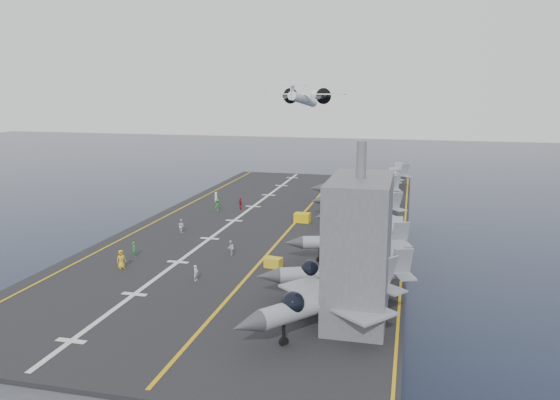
% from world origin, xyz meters
% --- Properties ---
extents(ground, '(500.00, 500.00, 0.00)m').
position_xyz_m(ground, '(0.00, 0.00, 0.00)').
color(ground, '#142135').
rests_on(ground, ground).
extents(hull, '(36.00, 90.00, 10.00)m').
position_xyz_m(hull, '(0.00, 0.00, 5.00)').
color(hull, '#56595E').
rests_on(hull, ground).
extents(flight_deck, '(38.00, 92.00, 0.40)m').
position_xyz_m(flight_deck, '(0.00, 0.00, 10.20)').
color(flight_deck, black).
rests_on(flight_deck, hull).
extents(foul_line, '(0.35, 90.00, 0.02)m').
position_xyz_m(foul_line, '(3.00, 0.00, 10.42)').
color(foul_line, gold).
rests_on(foul_line, flight_deck).
extents(landing_centerline, '(0.50, 90.00, 0.02)m').
position_xyz_m(landing_centerline, '(-6.00, 0.00, 10.42)').
color(landing_centerline, silver).
rests_on(landing_centerline, flight_deck).
extents(deck_edge_port, '(0.25, 90.00, 0.02)m').
position_xyz_m(deck_edge_port, '(-17.00, 0.00, 10.42)').
color(deck_edge_port, gold).
rests_on(deck_edge_port, flight_deck).
extents(deck_edge_stbd, '(0.25, 90.00, 0.02)m').
position_xyz_m(deck_edge_stbd, '(18.50, 0.00, 10.42)').
color(deck_edge_stbd, gold).
rests_on(deck_edge_stbd, flight_deck).
extents(island_superstructure, '(5.00, 10.00, 15.00)m').
position_xyz_m(island_superstructure, '(15.00, -30.00, 17.90)').
color(island_superstructure, '#56595E').
rests_on(island_superstructure, flight_deck).
extents(fighter_jet_0, '(17.94, 18.69, 5.42)m').
position_xyz_m(fighter_jet_0, '(12.87, -33.36, 13.11)').
color(fighter_jet_0, gray).
rests_on(fighter_jet_0, flight_deck).
extents(fighter_jet_1, '(16.71, 13.82, 4.98)m').
position_xyz_m(fighter_jet_1, '(13.34, -26.03, 12.89)').
color(fighter_jet_1, '#A0A7B2').
rests_on(fighter_jet_1, flight_deck).
extents(fighter_jet_2, '(15.94, 12.84, 4.81)m').
position_xyz_m(fighter_jet_2, '(13.10, -14.97, 12.81)').
color(fighter_jet_2, '#9AA1AB').
rests_on(fighter_jet_2, flight_deck).
extents(fighter_jet_4, '(16.42, 15.90, 4.78)m').
position_xyz_m(fighter_jet_4, '(12.72, 0.80, 12.79)').
color(fighter_jet_4, gray).
rests_on(fighter_jet_4, flight_deck).
extents(fighter_jet_5, '(18.51, 18.42, 5.44)m').
position_xyz_m(fighter_jet_5, '(11.04, 10.60, 13.12)').
color(fighter_jet_5, gray).
rests_on(fighter_jet_5, flight_deck).
extents(fighter_jet_6, '(16.99, 13.29, 5.23)m').
position_xyz_m(fighter_jet_6, '(10.73, 17.54, 13.01)').
color(fighter_jet_6, gray).
rests_on(fighter_jet_6, flight_deck).
extents(fighter_jet_7, '(14.72, 11.50, 4.53)m').
position_xyz_m(fighter_jet_7, '(11.52, 27.10, 12.67)').
color(fighter_jet_7, '#969EA6').
rests_on(fighter_jet_7, flight_deck).
extents(fighter_jet_8, '(16.34, 15.24, 4.72)m').
position_xyz_m(fighter_jet_8, '(13.26, 32.15, 12.76)').
color(fighter_jet_8, '#8E959C').
rests_on(fighter_jet_8, flight_deck).
extents(tow_cart_a, '(2.00, 1.51, 1.09)m').
position_xyz_m(tow_cart_a, '(4.86, -19.19, 10.94)').
color(tow_cart_a, gold).
rests_on(tow_cart_a, flight_deck).
extents(tow_cart_b, '(2.35, 1.64, 1.34)m').
position_xyz_m(tow_cart_b, '(3.95, 1.52, 11.07)').
color(tow_cart_b, yellow).
rests_on(tow_cart_b, flight_deck).
extents(tow_cart_c, '(2.41, 1.76, 1.34)m').
position_xyz_m(tow_cart_c, '(6.17, 19.15, 11.07)').
color(tow_cart_c, yellow).
rests_on(tow_cart_c, flight_deck).
extents(crew_0, '(1.43, 1.48, 2.06)m').
position_xyz_m(crew_0, '(-11.04, -23.42, 11.43)').
color(crew_0, gold).
rests_on(crew_0, flight_deck).
extents(crew_1, '(1.23, 1.22, 1.73)m').
position_xyz_m(crew_1, '(-11.83, -19.11, 11.27)').
color(crew_1, '#268C33').
rests_on(crew_1, flight_deck).
extents(crew_2, '(1.36, 1.22, 1.89)m').
position_xyz_m(crew_2, '(-10.74, -8.17, 11.34)').
color(crew_2, silver).
rests_on(crew_2, flight_deck).
extents(crew_3, '(0.95, 1.29, 1.98)m').
position_xyz_m(crew_3, '(-10.49, 5.30, 11.39)').
color(crew_3, '#268232').
rests_on(crew_3, flight_deck).
extents(crew_4, '(1.30, 1.34, 1.87)m').
position_xyz_m(crew_4, '(-7.42, 7.57, 11.34)').
color(crew_4, '#A31525').
rests_on(crew_4, flight_deck).
extents(crew_5, '(0.69, 1.03, 1.70)m').
position_xyz_m(crew_5, '(-13.26, 12.21, 11.25)').
color(crew_5, white).
rests_on(crew_5, flight_deck).
extents(crew_6, '(0.85, 1.10, 1.63)m').
position_xyz_m(crew_6, '(-1.74, -25.10, 11.22)').
color(crew_6, silver).
rests_on(crew_6, flight_deck).
extents(crew_7, '(0.97, 1.21, 1.75)m').
position_xyz_m(crew_7, '(-1.08, -16.07, 11.28)').
color(crew_7, silver).
rests_on(crew_7, flight_deck).
extents(transport_plane, '(24.69, 19.18, 5.23)m').
position_xyz_m(transport_plane, '(-8.01, 61.59, 26.70)').
color(transport_plane, white).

